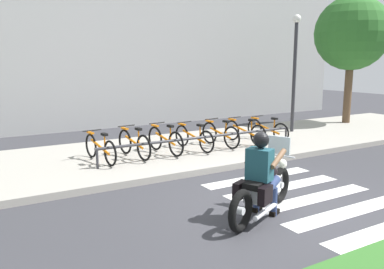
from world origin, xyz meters
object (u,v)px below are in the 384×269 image
Objects in this scene: bicycle_6 at (267,130)px; bike_rack at (205,138)px; rider at (262,168)px; bicycle_5 at (245,132)px; bicycle_2 at (165,140)px; bicycle_3 at (194,138)px; tree_near_rack at (352,34)px; bicycle_4 at (220,134)px; bicycle_1 at (134,144)px; street_lamp at (295,63)px; motorcycle at (263,189)px; bicycle_0 at (100,148)px.

bike_rack is (-2.64, -0.56, 0.09)m from bicycle_6.
bicycle_6 is at bearing 11.87° from bike_rack.
rider reaches higher than bicycle_5.
bicycle_2 is 0.88m from bicycle_3.
bike_rack is 1.17× the size of tree_near_rack.
bicycle_4 reaches higher than bicycle_5.
bike_rack is at bearing -17.44° from bicycle_1.
bicycle_5 is (3.10, 4.40, -0.34)m from rider.
bicycle_6 is 6.13m from tree_near_rack.
motorcycle is at bearing -137.99° from street_lamp.
motorcycle is at bearing -106.12° from bicycle_3.
bike_rack is 8.54m from tree_near_rack.
bicycle_2 is at bearing -179.98° from bicycle_5.
bicycle_0 is at bearing -180.00° from bicycle_3.
bicycle_2 is 3.52m from bicycle_6.
street_lamp is (2.70, 0.79, 2.00)m from bicycle_5.
bike_rack is (-0.88, -0.55, 0.07)m from bicycle_4.
tree_near_rack is (10.44, 1.19, 3.10)m from bicycle_0.
street_lamp is at bearing -173.15° from tree_near_rack.
bicycle_1 is 0.32× the size of tree_near_rack.
bike_rack is at bearing -89.94° from bicycle_3.
bicycle_3 is 0.34× the size of tree_near_rack.
bicycle_4 reaches higher than bicycle_0.
bicycle_4 is at bearing -0.02° from bicycle_0.
bicycle_3 is 2.64m from bicycle_6.
motorcycle reaches higher than bike_rack.
bicycle_5 is at bearing -163.69° from street_lamp.
bicycle_4 is at bearing -179.94° from bicycle_5.
tree_near_rack reaches higher than bicycle_0.
bike_rack is (1.76, -0.55, 0.07)m from bicycle_1.
rider reaches higher than bicycle_0.
bicycle_6 is at bearing 0.02° from bicycle_1.
street_lamp reaches higher than bicycle_1.
rider is 0.87× the size of bicycle_0.
bicycle_3 is 1.02× the size of bicycle_6.
bicycle_5 is 0.42× the size of street_lamp.
bicycle_4 is at bearing 63.85° from motorcycle.
street_lamp reaches higher than bicycle_6.
motorcycle is at bearing 22.65° from rider.
bicycle_0 is at bearing -180.00° from bicycle_6.
bicycle_0 is 1.76m from bicycle_2.
bicycle_2 is 1.04m from bike_rack.
bicycle_3 is 0.29× the size of bike_rack.
bicycle_0 is at bearing 179.98° from bicycle_4.
bicycle_3 is 1.07× the size of bicycle_4.
bicycle_3 is (1.33, 4.40, -0.35)m from rider.
street_lamp is at bearing 6.35° from bicycle_0.
street_lamp is (7.11, 0.79, 2.00)m from bicycle_0.
tree_near_rack is at bearing 6.51° from bicycle_0.
street_lamp reaches higher than bike_rack.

